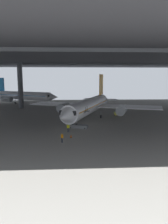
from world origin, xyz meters
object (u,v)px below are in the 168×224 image
object	(u,v)px
traffic_cone_orange	(71,136)
baggage_tug	(116,114)
boarding_stairs	(79,125)
crew_worker_by_stairs	(68,127)
airplane_main	(90,106)
crew_worker_near_nose	(62,137)
airplane_distant	(22,96)

from	to	relation	value
traffic_cone_orange	baggage_tug	world-z (taller)	baggage_tug
boarding_stairs	crew_worker_by_stairs	distance (m)	4.11
boarding_stairs	airplane_main	bearing A→B (deg)	72.58
crew_worker_near_nose	crew_worker_by_stairs	world-z (taller)	crew_worker_by_stairs
traffic_cone_orange	baggage_tug	bearing A→B (deg)	60.19
airplane_main	baggage_tug	bearing A→B (deg)	31.88
airplane_main	crew_worker_by_stairs	world-z (taller)	airplane_main
airplane_main	traffic_cone_orange	world-z (taller)	airplane_main
crew_worker_near_nose	traffic_cone_orange	bearing A→B (deg)	64.06
baggage_tug	crew_worker_near_nose	bearing A→B (deg)	-119.37
crew_worker_near_nose	traffic_cone_orange	xyz separation A→B (m)	(1.45, 2.99, -0.64)
airplane_distant	boarding_stairs	bearing A→B (deg)	-64.36
airplane_main	crew_worker_near_nose	bearing A→B (deg)	-107.02
airplane_main	baggage_tug	xyz separation A→B (m)	(8.06, 5.01, -2.96)
airplane_distant	crew_worker_by_stairs	bearing A→B (deg)	-68.18
airplane_main	airplane_distant	xyz separation A→B (m)	(-24.94, 35.58, -0.19)
boarding_stairs	airplane_distant	xyz separation A→B (m)	(-21.83, 45.49, 2.56)
crew_worker_by_stairs	boarding_stairs	bearing A→B (deg)	56.89
boarding_stairs	crew_worker_by_stairs	world-z (taller)	boarding_stairs
crew_worker_by_stairs	traffic_cone_orange	distance (m)	4.17
airplane_main	boarding_stairs	world-z (taller)	airplane_main
airplane_distant	traffic_cone_orange	size ratio (longest dim) A/B	52.22
baggage_tug	airplane_distant	bearing A→B (deg)	137.19
crew_worker_near_nose	crew_worker_by_stairs	bearing A→B (deg)	82.75
crew_worker_by_stairs	airplane_distant	world-z (taller)	airplane_distant
airplane_main	crew_worker_near_nose	world-z (taller)	airplane_main
airplane_distant	baggage_tug	bearing A→B (deg)	-42.81
boarding_stairs	crew_worker_near_nose	bearing A→B (deg)	-106.64
boarding_stairs	traffic_cone_orange	world-z (taller)	boarding_stairs
baggage_tug	airplane_main	bearing A→B (deg)	-148.12
airplane_distant	baggage_tug	xyz separation A→B (m)	(33.00, -30.57, -2.77)
crew_worker_near_nose	airplane_distant	xyz separation A→B (m)	(-18.69, 55.99, 2.37)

